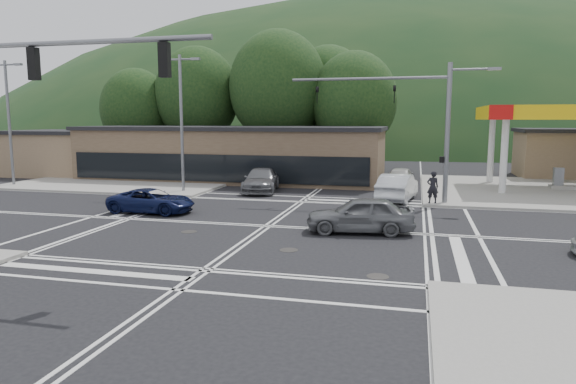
% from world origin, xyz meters
% --- Properties ---
extents(ground, '(120.00, 120.00, 0.00)m').
position_xyz_m(ground, '(0.00, 0.00, 0.00)').
color(ground, black).
rests_on(ground, ground).
extents(sidewalk_ne, '(16.00, 16.00, 0.15)m').
position_xyz_m(sidewalk_ne, '(15.00, 15.00, 0.07)').
color(sidewalk_ne, gray).
rests_on(sidewalk_ne, ground).
extents(sidewalk_nw, '(16.00, 16.00, 0.15)m').
position_xyz_m(sidewalk_nw, '(-15.00, 15.00, 0.07)').
color(sidewalk_nw, gray).
rests_on(sidewalk_nw, ground).
extents(commercial_row, '(24.00, 8.00, 4.00)m').
position_xyz_m(commercial_row, '(-8.00, 17.00, 2.00)').
color(commercial_row, brown).
rests_on(commercial_row, ground).
extents(commercial_nw, '(8.00, 7.00, 3.60)m').
position_xyz_m(commercial_nw, '(-24.00, 17.00, 1.80)').
color(commercial_nw, '#846B4F').
rests_on(commercial_nw, ground).
extents(hill_north, '(252.00, 126.00, 140.00)m').
position_xyz_m(hill_north, '(0.00, 90.00, 0.00)').
color(hill_north, '#19381A').
rests_on(hill_north, ground).
extents(tree_n_a, '(8.00, 8.00, 11.75)m').
position_xyz_m(tree_n_a, '(-14.00, 24.00, 7.14)').
color(tree_n_a, '#382619').
rests_on(tree_n_a, ground).
extents(tree_n_b, '(9.00, 9.00, 12.98)m').
position_xyz_m(tree_n_b, '(-6.00, 24.00, 7.79)').
color(tree_n_b, '#382619').
rests_on(tree_n_b, ground).
extents(tree_n_c, '(7.60, 7.60, 10.87)m').
position_xyz_m(tree_n_c, '(1.00, 24.00, 6.49)').
color(tree_n_c, '#382619').
rests_on(tree_n_c, ground).
extents(tree_n_d, '(6.80, 6.80, 9.76)m').
position_xyz_m(tree_n_d, '(-20.00, 23.00, 5.84)').
color(tree_n_d, '#382619').
rests_on(tree_n_d, ground).
extents(tree_n_e, '(8.40, 8.40, 11.98)m').
position_xyz_m(tree_n_e, '(-2.00, 28.00, 7.14)').
color(tree_n_e, '#382619').
rests_on(tree_n_e, ground).
extents(streetlight_nw, '(2.50, 0.25, 9.00)m').
position_xyz_m(streetlight_nw, '(-8.44, 9.00, 5.05)').
color(streetlight_nw, slate).
rests_on(streetlight_nw, ground).
extents(streetlight_w, '(2.50, 0.25, 9.00)m').
position_xyz_m(streetlight_w, '(-21.94, 9.00, 5.05)').
color(streetlight_w, slate).
rests_on(streetlight_w, ground).
extents(signal_mast_ne, '(11.65, 0.30, 8.00)m').
position_xyz_m(signal_mast_ne, '(6.95, 8.20, 5.07)').
color(signal_mast_ne, slate).
rests_on(signal_mast_ne, ground).
extents(signal_mast_sw, '(9.14, 0.28, 8.00)m').
position_xyz_m(signal_mast_sw, '(-6.39, -8.20, 5.12)').
color(signal_mast_sw, slate).
rests_on(signal_mast_sw, ground).
extents(car_blue_west, '(4.54, 2.13, 1.26)m').
position_xyz_m(car_blue_west, '(-6.89, 1.84, 0.63)').
color(car_blue_west, '#0E153D').
rests_on(car_blue_west, ground).
extents(car_grey_center, '(4.84, 2.48, 1.58)m').
position_xyz_m(car_grey_center, '(4.27, -0.30, 0.79)').
color(car_grey_center, slate).
rests_on(car_grey_center, ground).
extents(car_queue_a, '(2.43, 5.19, 1.65)m').
position_xyz_m(car_queue_a, '(5.50, 9.00, 0.82)').
color(car_queue_a, silver).
rests_on(car_queue_a, ground).
extents(car_queue_b, '(2.02, 4.42, 1.47)m').
position_xyz_m(car_queue_b, '(5.50, 15.66, 0.73)').
color(car_queue_b, beige).
rests_on(car_queue_b, ground).
extents(car_northbound, '(3.05, 5.64, 1.55)m').
position_xyz_m(car_northbound, '(-3.64, 10.88, 0.78)').
color(car_northbound, '#585A5D').
rests_on(car_northbound, ground).
extents(pedestrian, '(0.74, 0.57, 1.83)m').
position_xyz_m(pedestrian, '(7.50, 7.66, 1.06)').
color(pedestrian, black).
rests_on(pedestrian, sidewalk_ne).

